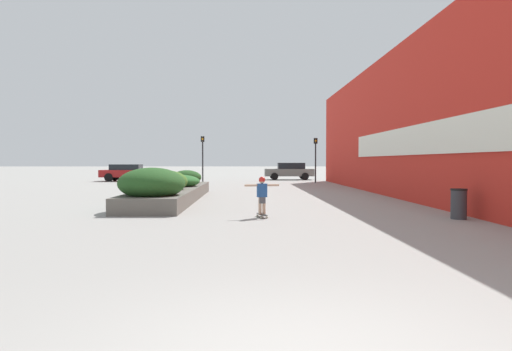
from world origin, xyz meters
TOP-DOWN VIEW (x-y plane):
  - building_wall_right at (6.67, 16.50)m, footprint 0.67×37.70m
  - planter_box at (-3.71, 15.50)m, footprint 2.27×11.83m
  - skateboard at (-0.00, 9.94)m, footprint 0.34×0.77m
  - skateboarder at (-0.00, 9.94)m, footprint 1.06×0.28m
  - trash_bin at (5.79, 9.44)m, footprint 0.47×0.47m
  - car_leftmost at (3.49, 38.35)m, footprint 4.49×1.95m
  - car_center_left at (12.85, 37.58)m, footprint 4.16×1.84m
  - car_center_right at (-10.69, 35.46)m, footprint 4.54×2.05m
  - traffic_light_left at (-4.01, 32.83)m, footprint 0.28×0.30m
  - traffic_light_right at (5.00, 32.28)m, footprint 0.28×0.30m

SIDE VIEW (x-z plane):
  - skateboard at x=0.00m, z-range 0.02..0.12m
  - trash_bin at x=5.79m, z-range 0.00..0.90m
  - planter_box at x=-3.71m, z-range -0.18..1.31m
  - car_center_right at x=-10.69m, z-range 0.06..1.51m
  - car_center_left at x=12.85m, z-range 0.03..1.54m
  - skateboarder at x=0.00m, z-range 0.22..1.36m
  - car_leftmost at x=3.49m, z-range 0.04..1.61m
  - traffic_light_right at x=5.00m, z-range 0.64..4.20m
  - traffic_light_left at x=-4.01m, z-range 0.66..4.37m
  - building_wall_right at x=6.67m, z-range -0.01..6.98m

